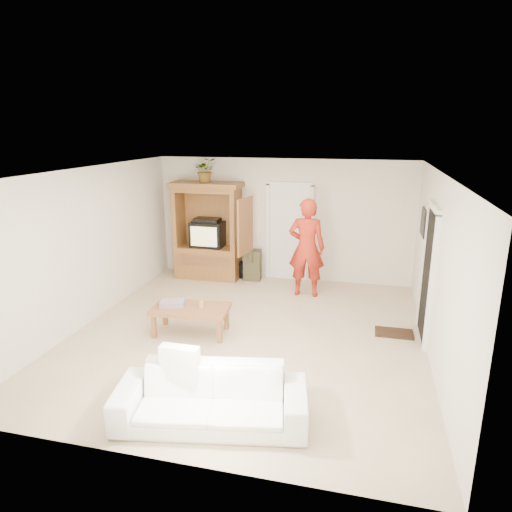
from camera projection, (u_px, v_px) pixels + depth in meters
The scene contains 19 objects.
floor at pixel (247, 334), 7.35m from camera, with size 6.00×6.00×0.00m, color tan.
ceiling at pixel (247, 171), 6.65m from camera, with size 6.00×6.00×0.00m, color white.
wall_back at pixel (283, 220), 9.80m from camera, with size 5.50×5.50×0.00m, color silver.
wall_front at pixel (163, 343), 4.20m from camera, with size 5.50×5.50×0.00m, color silver.
wall_left at pixel (89, 246), 7.63m from camera, with size 6.00×6.00×0.00m, color silver.
wall_right at pixel (437, 270), 6.37m from camera, with size 6.00×6.00×0.00m, color silver.
armoire at pixel (209, 237), 9.96m from camera, with size 1.82×1.14×2.10m.
door_back at pixel (289, 233), 9.82m from camera, with size 0.85×0.05×2.04m, color white.
doorway_right at pixel (428, 276), 7.01m from camera, with size 0.05×0.90×2.04m, color black.
framed_picture at pixel (423, 222), 8.07m from camera, with size 0.03×0.60×0.48m, color black.
doormat at pixel (394, 333), 7.38m from camera, with size 0.60×0.40×0.02m, color #382316.
plant at pixel (205, 170), 9.54m from camera, with size 0.46×0.40×0.51m, color #4C7238.
man at pixel (307, 248), 8.84m from camera, with size 0.71×0.46×1.94m, color #AA2616.
sofa at pixel (211, 398), 5.08m from camera, with size 2.12×0.83×0.62m, color white.
coffee_table at pixel (191, 311), 7.29m from camera, with size 1.26×0.76×0.45m.
towel at pixel (172, 303), 7.33m from camera, with size 0.38×0.28×0.08m, color #D84855.
candle at pixel (201, 304), 7.27m from camera, with size 0.08×0.08×0.10m, color tan.
backpack_black at pixel (246, 271), 10.02m from camera, with size 0.29×0.17×0.36m, color black, non-canonical shape.
backpack_olive at pixel (252, 265), 9.90m from camera, with size 0.36×0.26×0.68m, color #47442B, non-canonical shape.
Camera 1 is at (1.74, -6.50, 3.21)m, focal length 32.00 mm.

